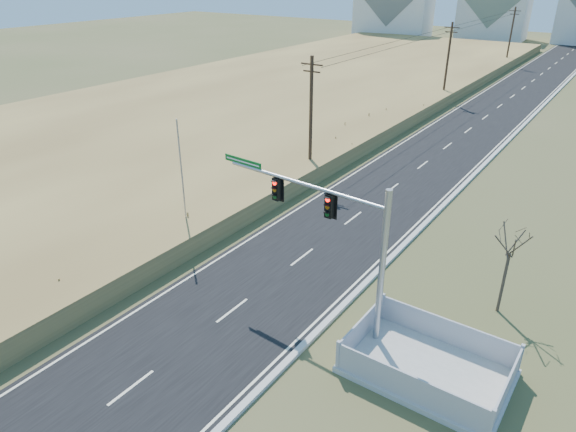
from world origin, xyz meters
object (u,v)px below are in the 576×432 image
(open_sign, at_px, (342,365))
(flagpole, at_px, (184,193))
(bare_tree, at_px, (512,240))
(traffic_signal_mast, at_px, (344,239))
(fence_enclosure, at_px, (427,368))

(open_sign, bearing_deg, flagpole, 152.22)
(open_sign, height_order, bare_tree, bare_tree)
(traffic_signal_mast, xyz_separation_m, open_sign, (1.56, -2.53, -4.08))
(open_sign, height_order, flagpole, flagpole)
(traffic_signal_mast, relative_size, bare_tree, 1.90)
(fence_enclosure, distance_m, bare_tree, 6.96)
(traffic_signal_mast, bearing_deg, open_sign, -54.10)
(traffic_signal_mast, bearing_deg, flagpole, 173.98)
(traffic_signal_mast, distance_m, open_sign, 5.05)
(fence_enclosure, relative_size, flagpole, 0.86)
(open_sign, relative_size, bare_tree, 0.12)
(traffic_signal_mast, xyz_separation_m, fence_enclosure, (4.40, -0.74, -4.12))
(fence_enclosure, distance_m, open_sign, 3.36)
(fence_enclosure, height_order, bare_tree, bare_tree)
(open_sign, xyz_separation_m, bare_tree, (4.07, 7.67, 3.48))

